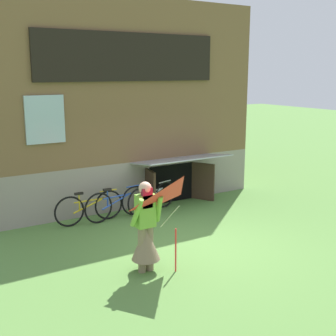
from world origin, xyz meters
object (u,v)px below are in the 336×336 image
object	(u,v)px
kite	(184,202)
bicycle_blue	(117,203)
person	(146,234)
bicycle_silver	(152,197)
bicycle_yellow	(89,207)

from	to	relation	value
kite	bicycle_blue	bearing A→B (deg)	84.04
person	bicycle_silver	world-z (taller)	person
bicycle_blue	bicycle_yellow	distance (m)	0.69
bicycle_blue	bicycle_yellow	world-z (taller)	bicycle_blue
person	bicycle_blue	xyz separation A→B (m)	(0.81, 2.95, -0.32)
kite	bicycle_blue	distance (m)	3.67
bicycle_yellow	bicycle_blue	bearing A→B (deg)	-6.17
person	bicycle_yellow	world-z (taller)	person
person	bicycle_blue	world-z (taller)	person
kite	bicycle_silver	size ratio (longest dim) A/B	1.06
person	bicycle_silver	xyz separation A→B (m)	(1.84, 3.03, -0.34)
person	kite	distance (m)	0.98
kite	bicycle_blue	world-z (taller)	kite
person	bicycle_silver	distance (m)	3.56
bicycle_silver	person	bearing A→B (deg)	-136.12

